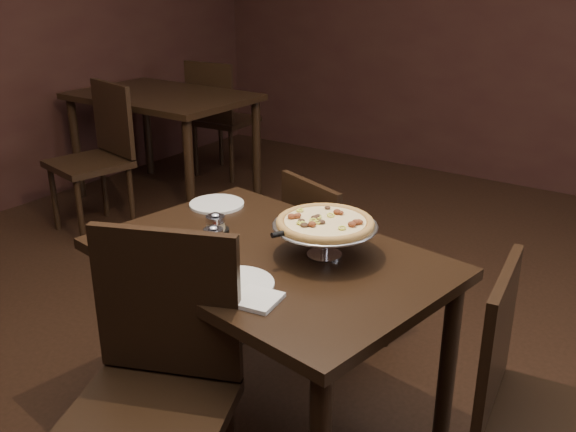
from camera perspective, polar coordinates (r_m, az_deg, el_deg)
The scene contains 16 objects.
room at distance 2.05m, azimuth 0.30°, elevation 13.58°, with size 6.04×7.04×2.84m.
dining_table at distance 2.27m, azimuth -1.77°, elevation -5.56°, with size 1.31×0.98×0.75m.
background_table at distance 4.85m, azimuth -11.06°, elevation 9.40°, with size 1.29×0.86×0.80m.
pizza_stand at distance 2.16m, azimuth 3.32°, elevation -0.63°, with size 0.36×0.36×0.15m.
parmesan_shaker at distance 2.28m, azimuth -6.44°, elevation -1.18°, with size 0.07×0.07×0.12m.
pepper_flake_shaker at distance 2.18m, azimuth -6.61°, elevation -2.32°, with size 0.07×0.07×0.12m.
packet_caddy at distance 2.31m, azimuth -6.30°, elevation -1.68°, with size 0.09×0.09×0.07m.
napkin_stack at distance 1.91m, azimuth -2.81°, elevation -7.41°, with size 0.13×0.13×0.01m, color silver.
plate_left at distance 2.67m, azimuth -6.35°, elevation 1.06°, with size 0.23×0.23×0.01m, color white.
plate_near at distance 2.00m, azimuth -4.74°, elevation -6.08°, with size 0.25×0.25×0.01m, color white.
serving_spatula at distance 2.08m, azimuth -0.01°, elevation -1.50°, with size 0.15×0.15×0.02m.
chair_far at distance 2.88m, azimuth 3.67°, elevation -3.72°, with size 0.50×0.50×0.84m.
chair_near at distance 1.98m, azimuth -11.77°, elevation -14.54°, with size 0.60×0.60×0.98m.
chair_side at distance 2.08m, azimuth 20.80°, elevation -15.32°, with size 0.47×0.47×0.89m.
bg_chair_far at distance 5.37m, azimuth -6.12°, elevation 8.96°, with size 0.49×0.49×0.96m.
bg_chair_near at distance 4.42m, azimuth -16.51°, elevation 5.48°, with size 0.54×0.54×0.97m.
Camera 1 is at (1.21, -1.65, 1.69)m, focal length 40.00 mm.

